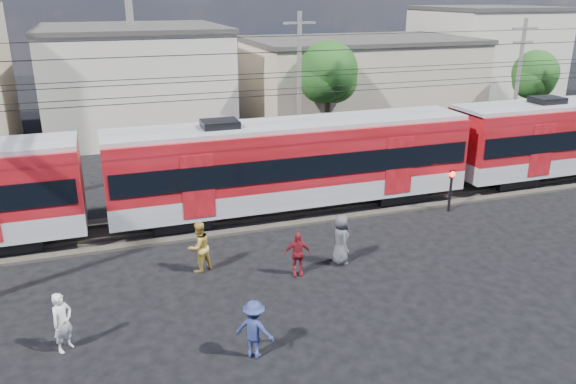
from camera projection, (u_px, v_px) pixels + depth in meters
name	position (u px, v px, depth m)	size (l,w,h in m)	color
ground	(281.00, 314.00, 17.48)	(120.00, 120.00, 0.00)	black
track_bed	(224.00, 219.00, 24.59)	(70.00, 3.40, 0.12)	#2D2823
rail_near	(228.00, 223.00, 23.88)	(70.00, 0.12, 0.12)	#59544C
rail_far	(221.00, 211.00, 25.22)	(70.00, 0.12, 0.12)	#59544C
commuter_train	(297.00, 161.00, 24.83)	(50.30, 3.08, 4.17)	black
building_midwest	(135.00, 79.00, 39.71)	(12.24, 12.24, 7.30)	beige
building_mideast	(358.00, 81.00, 42.07)	(16.32, 10.20, 6.30)	#BDA890
building_east	(483.00, 56.00, 49.55)	(10.20, 10.20, 8.30)	beige
utility_pole_mid	(299.00, 86.00, 31.15)	(1.80, 0.24, 8.50)	slate
utility_pole_east	(518.00, 81.00, 34.60)	(1.80, 0.24, 8.00)	slate
tree_near	(330.00, 74.00, 34.83)	(3.82, 3.64, 6.72)	#382619
tree_far	(536.00, 76.00, 38.73)	(3.36, 3.12, 5.76)	#382619
pedestrian_a	(62.00, 322.00, 15.46)	(0.64, 0.42, 1.75)	silver
pedestrian_b	(199.00, 247.00, 19.89)	(0.91, 0.71, 1.87)	gold
pedestrian_c	(254.00, 329.00, 15.18)	(1.10, 0.63, 1.70)	navy
pedestrian_d	(297.00, 254.00, 19.62)	(0.96, 0.40, 1.63)	maroon
pedestrian_e	(341.00, 239.00, 20.45)	(0.93, 0.60, 1.89)	#46474B
car_silver	(550.00, 141.00, 34.87)	(1.75, 4.34, 1.48)	silver
crossing_signal	(451.00, 183.00, 25.20)	(0.29, 0.29, 1.96)	black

